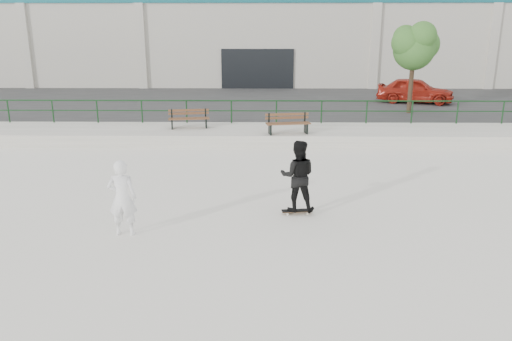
{
  "coord_description": "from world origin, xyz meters",
  "views": [
    {
      "loc": [
        0.42,
        -11.2,
        4.62
      ],
      "look_at": [
        0.23,
        2.0,
        0.82
      ],
      "focal_mm": 35.0,
      "sensor_mm": 36.0,
      "label": 1
    }
  ],
  "objects_px": {
    "bench_right": "(288,124)",
    "bench_left": "(189,119)",
    "skateboard": "(297,211)",
    "seated_skater": "(122,198)",
    "tree": "(415,45)",
    "red_car": "(415,90)",
    "standing_skater": "(298,176)"
  },
  "relations": [
    {
      "from": "bench_left",
      "to": "tree",
      "type": "distance_m",
      "value": 11.6
    },
    {
      "from": "bench_right",
      "to": "red_car",
      "type": "distance_m",
      "value": 11.48
    },
    {
      "from": "red_car",
      "to": "seated_skater",
      "type": "bearing_deg",
      "value": 164.69
    },
    {
      "from": "red_car",
      "to": "standing_skater",
      "type": "relative_size",
      "value": 2.27
    },
    {
      "from": "bench_right",
      "to": "standing_skater",
      "type": "height_order",
      "value": "standing_skater"
    },
    {
      "from": "tree",
      "to": "standing_skater",
      "type": "bearing_deg",
      "value": -116.56
    },
    {
      "from": "bench_right",
      "to": "skateboard",
      "type": "relative_size",
      "value": 2.3
    },
    {
      "from": "tree",
      "to": "skateboard",
      "type": "bearing_deg",
      "value": -116.56
    },
    {
      "from": "red_car",
      "to": "seated_skater",
      "type": "distance_m",
      "value": 21.26
    },
    {
      "from": "skateboard",
      "to": "seated_skater",
      "type": "bearing_deg",
      "value": -168.01
    },
    {
      "from": "seated_skater",
      "to": "bench_right",
      "type": "bearing_deg",
      "value": -116.55
    },
    {
      "from": "bench_right",
      "to": "bench_left",
      "type": "bearing_deg",
      "value": 155.29
    },
    {
      "from": "skateboard",
      "to": "standing_skater",
      "type": "distance_m",
      "value": 0.94
    },
    {
      "from": "skateboard",
      "to": "standing_skater",
      "type": "bearing_deg",
      "value": 19.57
    },
    {
      "from": "bench_left",
      "to": "tree",
      "type": "bearing_deg",
      "value": 11.88
    },
    {
      "from": "bench_left",
      "to": "red_car",
      "type": "bearing_deg",
      "value": 23.34
    },
    {
      "from": "bench_left",
      "to": "bench_right",
      "type": "xyz_separation_m",
      "value": [
        4.14,
        -1.13,
        0.01
      ]
    },
    {
      "from": "tree",
      "to": "standing_skater",
      "type": "height_order",
      "value": "tree"
    },
    {
      "from": "bench_left",
      "to": "seated_skater",
      "type": "xyz_separation_m",
      "value": [
        -0.04,
        -10.22,
        0.0
      ]
    },
    {
      "from": "standing_skater",
      "to": "seated_skater",
      "type": "relative_size",
      "value": 1.03
    },
    {
      "from": "seated_skater",
      "to": "bench_left",
      "type": "bearing_deg",
      "value": -92.06
    },
    {
      "from": "tree",
      "to": "seated_skater",
      "type": "relative_size",
      "value": 2.47
    },
    {
      "from": "red_car",
      "to": "skateboard",
      "type": "relative_size",
      "value": 5.21
    },
    {
      "from": "bench_right",
      "to": "tree",
      "type": "relative_size",
      "value": 0.42
    },
    {
      "from": "red_car",
      "to": "skateboard",
      "type": "height_order",
      "value": "red_car"
    },
    {
      "from": "bench_left",
      "to": "standing_skater",
      "type": "height_order",
      "value": "standing_skater"
    },
    {
      "from": "red_car",
      "to": "skateboard",
      "type": "bearing_deg",
      "value": 173.05
    },
    {
      "from": "bench_right",
      "to": "tree",
      "type": "xyz_separation_m",
      "value": [
        6.33,
        5.19,
        2.9
      ]
    },
    {
      "from": "bench_right",
      "to": "red_car",
      "type": "bearing_deg",
      "value": 39.33
    },
    {
      "from": "bench_right",
      "to": "skateboard",
      "type": "distance_m",
      "value": 7.73
    },
    {
      "from": "tree",
      "to": "seated_skater",
      "type": "xyz_separation_m",
      "value": [
        -10.51,
        -14.27,
        -2.91
      ]
    },
    {
      "from": "bench_left",
      "to": "standing_skater",
      "type": "xyz_separation_m",
      "value": [
        4.03,
        -8.82,
        0.12
      ]
    }
  ]
}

